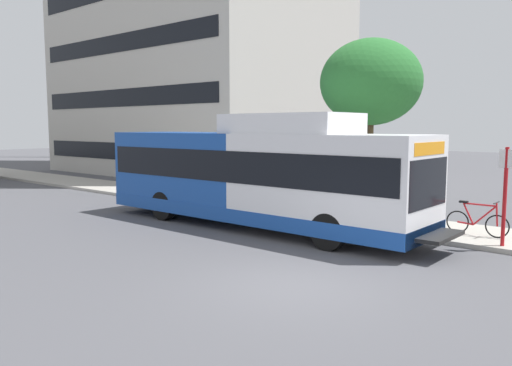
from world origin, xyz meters
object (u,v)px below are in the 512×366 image
Objects in this scene: bus_stop_sign_pole at (505,189)px; street_tree_near_stop at (371,83)px; bicycle_parked at (477,221)px; transit_bus at (255,175)px.

street_tree_near_stop is at bearing 66.33° from bus_stop_sign_pole.
bicycle_parked is at bearing 45.36° from bus_stop_sign_pole.
bus_stop_sign_pole is 1.70m from bicycle_parked.
bus_stop_sign_pole is at bearing -76.00° from transit_bus.
bus_stop_sign_pole reaches higher than bicycle_parked.
street_tree_near_stop is (1.33, 4.20, 4.23)m from bicycle_parked.
bicycle_parked is (2.68, -6.12, -1.14)m from transit_bus.
bus_stop_sign_pole is 1.48× the size of bicycle_parked.
bus_stop_sign_pole is at bearing -134.64° from bicycle_parked.
bus_stop_sign_pole is at bearing -113.67° from street_tree_near_stop.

